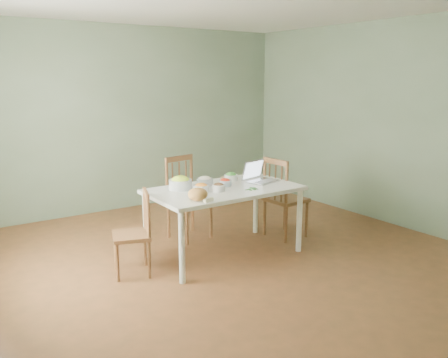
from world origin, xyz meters
TOP-DOWN VIEW (x-y plane):
  - floor at (0.00, 0.00)m, footprint 5.00×5.00m
  - ceiling at (0.00, 0.00)m, footprint 5.00×5.00m
  - wall_back at (0.00, 2.50)m, footprint 5.00×0.00m
  - wall_right at (2.50, 0.00)m, footprint 0.00×5.00m
  - dining_table at (-0.03, 0.05)m, footprint 1.64×0.92m
  - chair_far at (-0.07, 0.74)m, footprint 0.51×0.49m
  - chair_left at (-1.10, 0.14)m, footprint 0.46×0.47m
  - chair_right at (0.96, 0.14)m, footprint 0.45×0.47m
  - bread_boule at (-0.54, -0.25)m, footprint 0.24×0.24m
  - butter_stick at (-0.48, -0.34)m, footprint 0.12×0.07m
  - bowl_squash at (-0.45, 0.26)m, footprint 0.29×0.29m
  - bowl_carrot at (-0.32, 0.04)m, footprint 0.17×0.17m
  - bowl_onion at (-0.13, 0.28)m, footprint 0.24×0.24m
  - bowl_mushroom at (-0.16, -0.05)m, footprint 0.16×0.16m
  - bowl_redpep at (0.04, 0.12)m, footprint 0.18×0.18m
  - bowl_broccoli at (0.24, 0.31)m, footprint 0.17×0.17m
  - flatbread at (0.28, 0.40)m, footprint 0.23×0.23m
  - basil_bunch at (0.17, -0.17)m, footprint 0.18×0.18m
  - laptop at (0.52, 0.04)m, footprint 0.41×0.38m

SIDE VIEW (x-z plane):
  - floor at x=0.00m, z-range 0.00..0.00m
  - dining_table at x=-0.03m, z-range 0.00..0.77m
  - chair_left at x=-1.10m, z-range 0.00..0.86m
  - chair_right at x=0.96m, z-range 0.00..1.00m
  - chair_far at x=-0.07m, z-range 0.00..1.01m
  - flatbread at x=0.28m, z-range 0.77..0.79m
  - basil_bunch at x=0.17m, z-range 0.77..0.79m
  - butter_stick at x=-0.48m, z-range 0.77..0.80m
  - bowl_redpep at x=0.04m, z-range 0.77..0.85m
  - bowl_mushroom at x=-0.16m, z-range 0.77..0.86m
  - bowl_carrot at x=-0.32m, z-range 0.77..0.86m
  - bowl_broccoli at x=0.24m, z-range 0.77..0.87m
  - bowl_onion at x=-0.13m, z-range 0.77..0.87m
  - bread_boule at x=-0.54m, z-range 0.77..0.90m
  - bowl_squash at x=-0.45m, z-range 0.77..0.91m
  - laptop at x=0.52m, z-range 0.77..1.01m
  - wall_back at x=0.00m, z-range 0.00..2.70m
  - wall_right at x=2.50m, z-range 0.00..2.70m
  - ceiling at x=0.00m, z-range 2.70..2.70m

